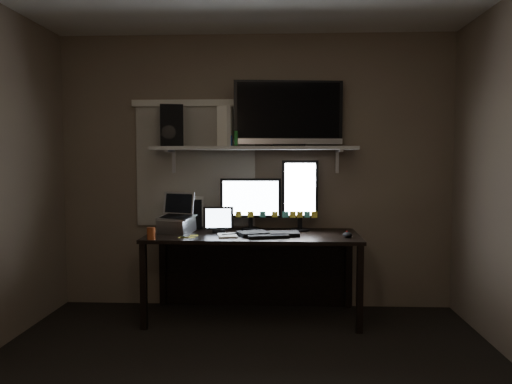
# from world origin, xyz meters

# --- Properties ---
(back_wall) EXTENTS (3.60, 0.00, 3.60)m
(back_wall) POSITION_xyz_m (0.00, 1.80, 1.25)
(back_wall) COLOR brown
(back_wall) RESTS_ON floor
(window_blinds) EXTENTS (1.10, 0.02, 1.10)m
(window_blinds) POSITION_xyz_m (-0.55, 1.79, 1.30)
(window_blinds) COLOR beige
(window_blinds) RESTS_ON back_wall
(desk) EXTENTS (1.80, 0.75, 0.73)m
(desk) POSITION_xyz_m (0.00, 1.55, 0.55)
(desk) COLOR black
(desk) RESTS_ON floor
(wall_shelf) EXTENTS (1.80, 0.35, 0.03)m
(wall_shelf) POSITION_xyz_m (0.00, 1.62, 1.46)
(wall_shelf) COLOR #B7B7B2
(wall_shelf) RESTS_ON back_wall
(monitor_landscape) EXTENTS (0.54, 0.08, 0.48)m
(monitor_landscape) POSITION_xyz_m (-0.03, 1.66, 0.97)
(monitor_landscape) COLOR black
(monitor_landscape) RESTS_ON desk
(monitor_portrait) EXTENTS (0.32, 0.06, 0.64)m
(monitor_portrait) POSITION_xyz_m (0.41, 1.63, 1.05)
(monitor_portrait) COLOR black
(monitor_portrait) RESTS_ON desk
(keyboard) EXTENTS (0.55, 0.32, 0.03)m
(keyboard) POSITION_xyz_m (0.14, 1.35, 0.75)
(keyboard) COLOR black
(keyboard) RESTS_ON desk
(mouse) EXTENTS (0.09, 0.13, 0.04)m
(mouse) POSITION_xyz_m (0.78, 1.28, 0.75)
(mouse) COLOR black
(mouse) RESTS_ON desk
(notepad) EXTENTS (0.19, 0.24, 0.01)m
(notepad) POSITION_xyz_m (-0.21, 1.29, 0.74)
(notepad) COLOR silver
(notepad) RESTS_ON desk
(tablet) EXTENTS (0.27, 0.14, 0.23)m
(tablet) POSITION_xyz_m (-0.30, 1.48, 0.84)
(tablet) COLOR black
(tablet) RESTS_ON desk
(file_sorter) EXTENTS (0.24, 0.15, 0.29)m
(file_sorter) POSITION_xyz_m (-0.60, 1.71, 0.87)
(file_sorter) COLOR black
(file_sorter) RESTS_ON desk
(laptop) EXTENTS (0.36, 0.33, 0.34)m
(laptop) POSITION_xyz_m (-0.66, 1.45, 0.90)
(laptop) COLOR silver
(laptop) RESTS_ON desk
(cup) EXTENTS (0.07, 0.07, 0.10)m
(cup) POSITION_xyz_m (-0.79, 1.10, 0.78)
(cup) COLOR #953E1B
(cup) RESTS_ON desk
(sticky_notes) EXTENTS (0.32, 0.26, 0.00)m
(sticky_notes) POSITION_xyz_m (-0.56, 1.30, 0.73)
(sticky_notes) COLOR #FDEE44
(sticky_notes) RESTS_ON desk
(tv) EXTENTS (0.98, 0.27, 0.58)m
(tv) POSITION_xyz_m (0.30, 1.66, 1.77)
(tv) COLOR black
(tv) RESTS_ON wall_shelf
(game_console) EXTENTS (0.15, 0.30, 0.34)m
(game_console) POSITION_xyz_m (-0.24, 1.62, 1.65)
(game_console) COLOR beige
(game_console) RESTS_ON wall_shelf
(speaker) EXTENTS (0.25, 0.28, 0.37)m
(speaker) POSITION_xyz_m (-0.74, 1.64, 1.66)
(speaker) COLOR black
(speaker) RESTS_ON wall_shelf
(bottles) EXTENTS (0.20, 0.09, 0.13)m
(bottles) POSITION_xyz_m (-0.20, 1.56, 1.54)
(bottles) COLOR #A50F0C
(bottles) RESTS_ON wall_shelf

